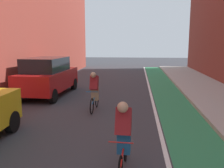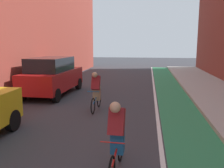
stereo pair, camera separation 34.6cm
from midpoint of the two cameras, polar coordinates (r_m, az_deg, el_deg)
The scene contains 6 objects.
ground_plane at distance 9.05m, azimuth -5.71°, elevation -7.84°, with size 74.91×74.91×0.00m, color #38383D.
bike_lane_paint at distance 10.89m, azimuth 13.64°, elevation -5.04°, with size 1.60×34.05×0.00m, color #2D8451.
lane_divider_stripe at distance 10.80m, azimuth 8.89°, elevation -4.99°, with size 0.12×34.05×0.00m, color white.
parked_suv_red at distance 13.01m, azimuth -15.65°, elevation 1.82°, with size 2.06×4.45×1.98m.
cyclist_mid at distance 5.13m, azimuth 0.76°, elevation -12.18°, with size 0.48×1.65×1.58m.
cyclist_trailing at distance 9.76m, azimuth -5.18°, elevation -1.42°, with size 0.48×1.67×1.59m.
Camera 1 is at (1.62, 4.56, 2.71)m, focal length 38.71 mm.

